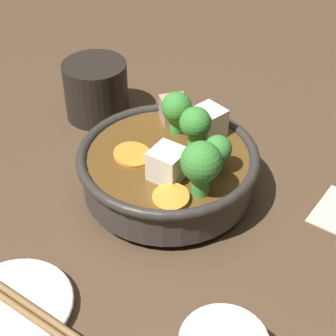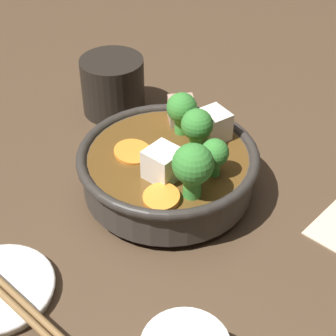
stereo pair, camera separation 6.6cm
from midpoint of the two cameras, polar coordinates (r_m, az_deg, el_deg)
ground_plane at (r=0.68m, az=2.76°, el=-2.58°), size 3.00×3.00×0.00m
stirfry_bowl at (r=0.66m, az=3.08°, el=0.20°), size 0.21×0.21×0.12m
dark_mug at (r=0.81m, az=-3.34°, el=8.33°), size 0.11×0.09×0.08m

